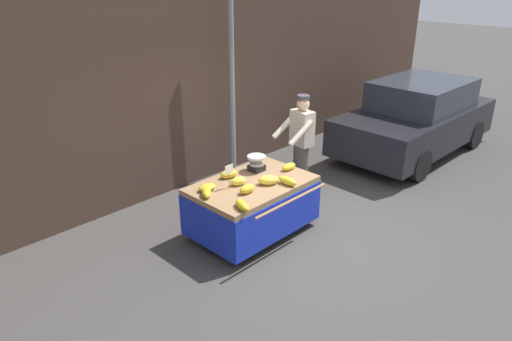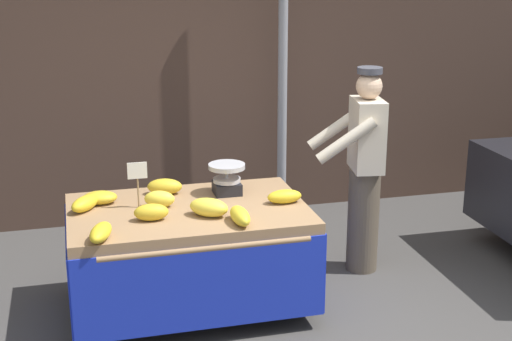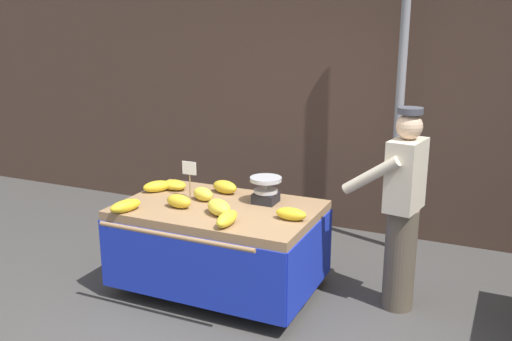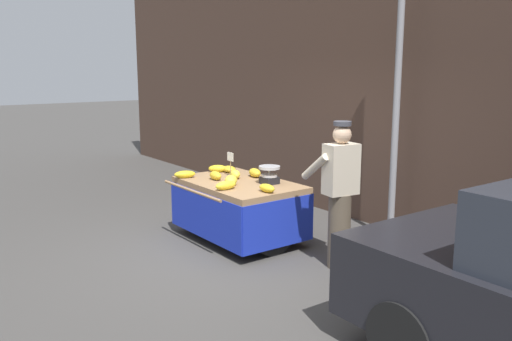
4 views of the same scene
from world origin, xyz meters
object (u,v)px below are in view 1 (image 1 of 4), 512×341
object	(u,v)px
banana_bunch_5	(247,189)
banana_bunch_8	(238,181)
price_sign	(229,171)
street_pole	(232,88)
banana_bunch_7	(288,181)
parked_car	(416,118)
banana_cart	(252,196)
banana_bunch_1	(229,174)
weighing_scale	(257,163)
banana_bunch_6	(268,180)
banana_bunch_2	(242,205)
banana_bunch_0	(206,192)
banana_bunch_3	(207,187)
banana_bunch_4	(289,167)
vendor_person	(301,145)

from	to	relation	value
banana_bunch_5	banana_bunch_8	xyz separation A→B (m)	(0.09, 0.26, 0.00)
price_sign	banana_bunch_8	xyz separation A→B (m)	(0.15, -0.02, -0.19)
street_pole	banana_bunch_7	distance (m)	2.40
price_sign	parked_car	xyz separation A→B (m)	(5.02, -0.21, -0.30)
price_sign	parked_car	distance (m)	5.03
banana_cart	banana_bunch_5	size ratio (longest dim) A/B	7.30
banana_cart	parked_car	xyz separation A→B (m)	(4.68, -0.11, 0.16)
street_pole	banana_bunch_1	world-z (taller)	street_pole
banana_cart	weighing_scale	world-z (taller)	weighing_scale
banana_bunch_1	parked_car	size ratio (longest dim) A/B	0.07
weighing_scale	banana_bunch_6	distance (m)	0.51
banana_bunch_2	parked_car	bearing A→B (deg)	3.76
parked_car	banana_bunch_6	bearing A→B (deg)	-178.82
street_pole	banana_cart	world-z (taller)	street_pole
banana_bunch_6	banana_bunch_7	xyz separation A→B (m)	(0.18, -0.20, -0.01)
street_pole	parked_car	xyz separation A→B (m)	(3.47, -1.78, -0.92)
banana_bunch_0	parked_car	distance (m)	5.40
weighing_scale	banana_bunch_2	distance (m)	1.21
banana_bunch_3	banana_bunch_6	distance (m)	0.86
banana_bunch_0	banana_bunch_7	distance (m)	1.14
banana_bunch_0	banana_bunch_6	size ratio (longest dim) A/B	0.95
banana_bunch_2	banana_bunch_4	bearing A→B (deg)	15.99
banana_bunch_5	vendor_person	world-z (taller)	vendor_person
weighing_scale	banana_bunch_6	world-z (taller)	weighing_scale
banana_bunch_2	price_sign	bearing A→B (deg)	61.79
weighing_scale	banana_bunch_2	xyz separation A→B (m)	(-0.98, -0.71, -0.07)
banana_bunch_2	vendor_person	size ratio (longest dim) A/B	0.17
banana_bunch_8	street_pole	bearing A→B (deg)	48.79
banana_bunch_1	banana_bunch_6	world-z (taller)	banana_bunch_6
banana_bunch_8	vendor_person	size ratio (longest dim) A/B	0.13
banana_bunch_4	banana_bunch_8	world-z (taller)	banana_bunch_8
banana_bunch_5	banana_bunch_6	world-z (taller)	banana_bunch_6
banana_cart	banana_bunch_5	xyz separation A→B (m)	(-0.28, -0.19, 0.27)
banana_bunch_0	banana_bunch_4	distance (m)	1.44
banana_bunch_7	weighing_scale	bearing A→B (deg)	85.49
price_sign	banana_bunch_5	xyz separation A→B (m)	(0.06, -0.28, -0.19)
banana_bunch_5	banana_bunch_1	bearing A→B (deg)	72.91
banana_cart	banana_bunch_0	bearing A→B (deg)	169.69
banana_cart	banana_bunch_2	distance (m)	0.83
price_sign	street_pole	bearing A→B (deg)	45.53
weighing_scale	banana_bunch_2	size ratio (longest dim) A/B	0.95
street_pole	banana_bunch_5	size ratio (longest dim) A/B	14.04
banana_bunch_8	banana_bunch_0	bearing A→B (deg)	173.98
banana_bunch_0	banana_bunch_5	world-z (taller)	banana_bunch_5
street_pole	banana_bunch_0	size ratio (longest dim) A/B	12.36
banana_bunch_0	vendor_person	size ratio (longest dim) A/B	0.16
banana_bunch_7	banana_bunch_5	bearing A→B (deg)	159.55
weighing_scale	vendor_person	world-z (taller)	vendor_person
banana_bunch_5	banana_bunch_7	distance (m)	0.62
banana_bunch_0	street_pole	bearing A→B (deg)	38.68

